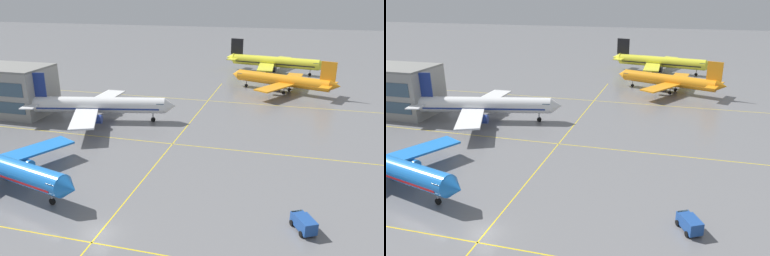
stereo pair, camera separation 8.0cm
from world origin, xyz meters
TOP-DOWN VIEW (x-y plane):
  - ground_plane at (0.00, 0.00)m, footprint 600.00×600.00m
  - airliner_second_row at (-22.09, 41.59)m, footprint 37.75×32.05m
  - airliner_third_row at (20.50, 81.67)m, footprint 34.16×29.24m
  - airliner_far_left_stand at (15.75, 111.72)m, footprint 39.21×33.33m
  - taxiway_markings at (0.00, 32.07)m, footprint 138.17×112.41m
  - service_truck_red_van at (25.93, 7.60)m, footprint 3.60×4.49m

SIDE VIEW (x-z plane):
  - ground_plane at x=0.00m, z-range 0.00..0.00m
  - taxiway_markings at x=0.00m, z-range 0.00..0.01m
  - service_truck_red_van at x=25.93m, z-range 0.13..2.23m
  - airliner_third_row at x=20.50m, z-range -1.73..9.20m
  - airliner_second_row at x=-22.09m, z-range -1.87..9.94m
  - airliner_far_left_stand at x=15.75m, z-range -1.94..10.30m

